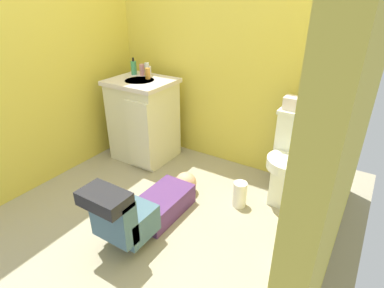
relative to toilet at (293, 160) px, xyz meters
name	(u,v)px	position (x,y,z in m)	size (l,w,h in m)	color
ground_plane	(160,215)	(-0.79, -0.74, -0.39)	(2.82, 3.09, 0.04)	tan
wall_back	(229,38)	(-0.79, 0.34, 0.83)	(2.48, 0.08, 2.40)	#DBC747
wall_left	(35,43)	(-1.99, -0.74, 0.83)	(0.08, 2.09, 2.40)	#DBC747
wall_right	(364,89)	(0.41, -0.74, 0.83)	(0.08, 2.09, 2.40)	#DBC747
toilet	(293,160)	(0.00, 0.00, 0.00)	(0.36, 0.46, 0.75)	white
vanity_cabinet	(144,119)	(-1.49, -0.07, 0.05)	(0.60, 0.53, 0.82)	beige
faucet	(150,71)	(-1.49, 0.08, 0.50)	(0.02, 0.02, 0.10)	silver
person_plumber	(146,207)	(-0.78, -0.91, -0.19)	(0.39, 1.06, 0.52)	#512D6B
tissue_box	(299,104)	(-0.05, 0.09, 0.43)	(0.22, 0.11, 0.10)	silver
toiletry_bag	(319,107)	(0.10, 0.09, 0.44)	(0.12, 0.09, 0.11)	#26262D
soap_dispenser	(134,68)	(-1.68, 0.06, 0.52)	(0.06, 0.06, 0.17)	#3F9864
bottle_pink	(142,70)	(-1.59, 0.07, 0.51)	(0.05, 0.05, 0.11)	pink
bottle_clear	(147,70)	(-1.52, 0.07, 0.52)	(0.04, 0.04, 0.13)	silver
bottle_amber	(148,74)	(-1.45, -0.01, 0.50)	(0.05, 0.05, 0.10)	#C58432
paper_towel_roll	(240,194)	(-0.30, -0.32, -0.26)	(0.11, 0.11, 0.22)	white
toilet_paper_roll	(285,260)	(0.21, -0.74, -0.32)	(0.11, 0.11, 0.10)	white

